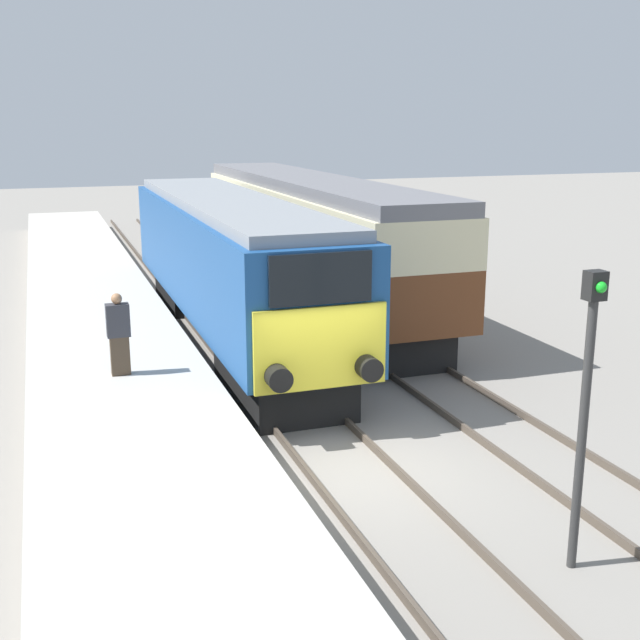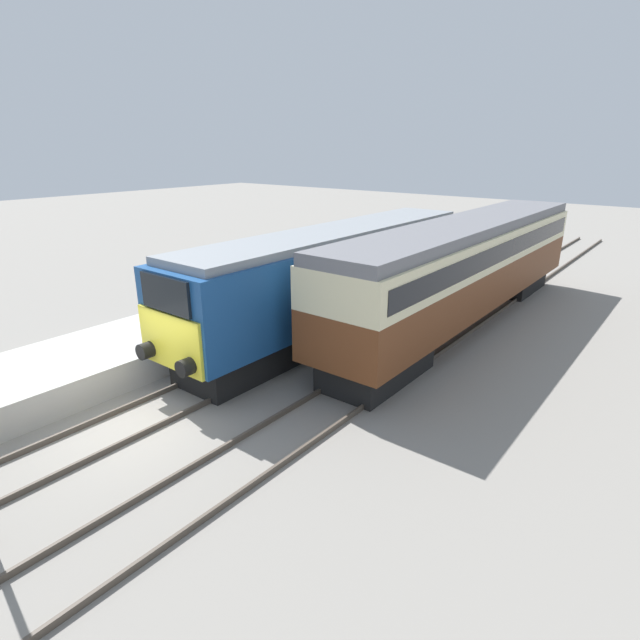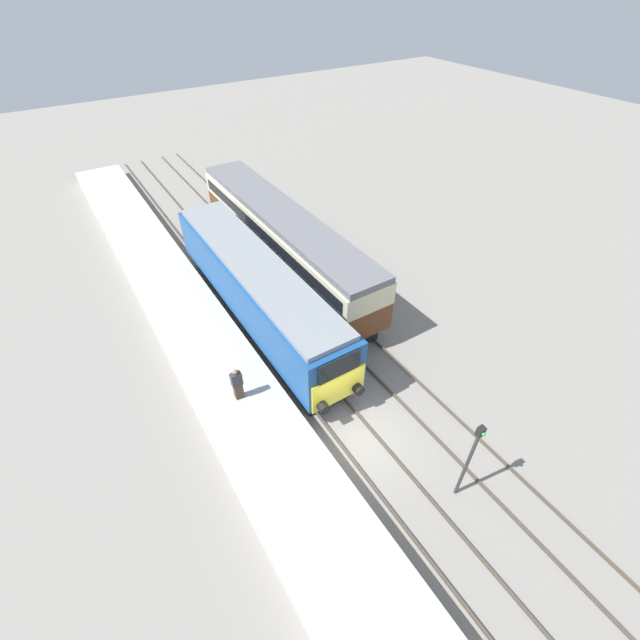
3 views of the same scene
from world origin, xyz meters
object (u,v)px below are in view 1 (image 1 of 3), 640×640
Objects in this scene: passenger_carriage at (310,228)px; signal_post at (586,398)px; locomotive at (229,261)px; person_on_platform at (119,335)px.

signal_post is at bearing -96.14° from passenger_carriage.
passenger_carriage is 15.88m from signal_post.
person_on_platform is at bearing -124.52° from locomotive.
person_on_platform is at bearing -129.06° from passenger_carriage.
passenger_carriage is 10.63m from person_on_platform.
locomotive is at bearing 55.48° from person_on_platform.
signal_post reaches higher than person_on_platform.
passenger_carriage is at bearing 45.52° from locomotive.
locomotive is 5.81m from person_on_platform.
person_on_platform is (-3.28, -4.77, -0.45)m from locomotive.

